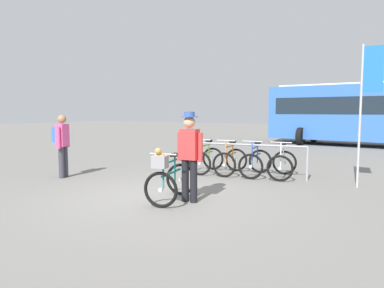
{
  "coord_description": "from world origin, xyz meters",
  "views": [
    {
      "loc": [
        3.87,
        -5.79,
        1.74
      ],
      "look_at": [
        0.2,
        1.02,
        1.0
      ],
      "focal_mm": 32.46,
      "sensor_mm": 36.0,
      "label": 1
    }
  ],
  "objects": [
    {
      "name": "ground_plane",
      "position": [
        0.0,
        0.0,
        0.0
      ],
      "size": [
        80.0,
        80.0,
        0.0
      ],
      "primitive_type": "plane",
      "color": "slate"
    },
    {
      "name": "bike_rack_rail",
      "position": [
        0.78,
        2.91,
        0.66
      ],
      "size": [
        3.19,
        0.37,
        0.88
      ],
      "color": "#99999E",
      "rests_on": "ground"
    },
    {
      "name": "racked_bike_lime",
      "position": [
        -0.39,
        2.98,
        0.37
      ],
      "size": [
        0.74,
        1.14,
        0.97
      ],
      "color": "black",
      "rests_on": "ground"
    },
    {
      "name": "racked_bike_orange",
      "position": [
        0.31,
        3.05,
        0.37
      ],
      "size": [
        0.72,
        1.12,
        0.97
      ],
      "color": "black",
      "rests_on": "ground"
    },
    {
      "name": "racked_bike_blue",
      "position": [
        1.01,
        3.12,
        0.37
      ],
      "size": [
        0.73,
        1.12,
        0.97
      ],
      "color": "black",
      "rests_on": "ground"
    },
    {
      "name": "racked_bike_white",
      "position": [
        1.7,
        3.18,
        0.37
      ],
      "size": [
        0.79,
        1.16,
        0.97
      ],
      "color": "black",
      "rests_on": "ground"
    },
    {
      "name": "featured_bicycle",
      "position": [
        0.42,
        -0.3,
        0.49
      ],
      "size": [
        0.83,
        1.25,
        1.09
      ],
      "color": "black",
      "rests_on": "ground"
    },
    {
      "name": "person_with_featured_bike",
      "position": [
        0.73,
        -0.07,
        0.95
      ],
      "size": [
        0.53,
        0.32,
        1.72
      ],
      "color": "black",
      "rests_on": "ground"
    },
    {
      "name": "pedestrian_with_backpack",
      "position": [
        -3.37,
        0.51,
        0.94
      ],
      "size": [
        0.41,
        0.51,
        1.64
      ],
      "color": "#383842",
      "rests_on": "ground"
    },
    {
      "name": "bus_distant",
      "position": [
        3.72,
        13.3,
        1.74
      ],
      "size": [
        10.21,
        4.1,
        3.08
      ],
      "color": "#3366B7",
      "rests_on": "ground"
    },
    {
      "name": "banner_flag",
      "position": [
        3.63,
        2.83,
        2.23
      ],
      "size": [
        0.45,
        0.05,
        3.2
      ],
      "color": "#B2B2B7",
      "rests_on": "ground"
    }
  ]
}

